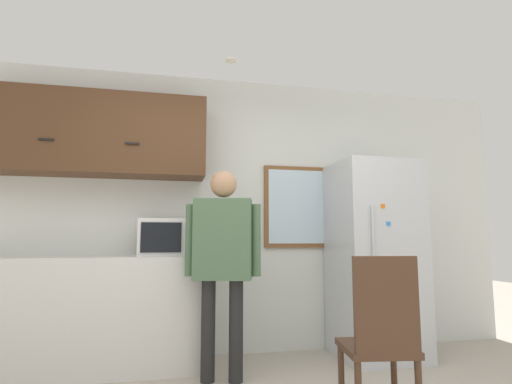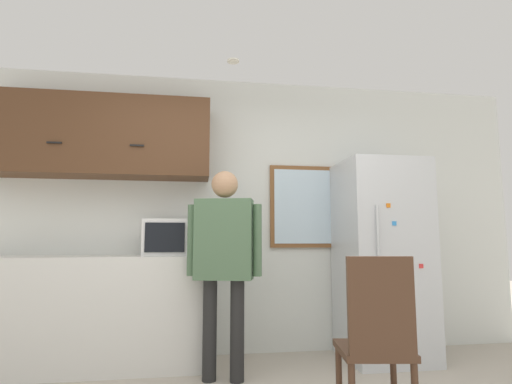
% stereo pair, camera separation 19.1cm
% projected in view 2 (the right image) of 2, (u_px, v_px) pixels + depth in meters
% --- Properties ---
extents(back_wall, '(6.00, 0.06, 2.70)m').
position_uv_depth(back_wall, '(232.00, 213.00, 3.97)').
color(back_wall, silver).
rests_on(back_wall, ground_plane).
extents(counter, '(1.95, 0.56, 0.94)m').
position_uv_depth(counter, '(91.00, 312.00, 3.38)').
color(counter, silver).
rests_on(counter, ground_plane).
extents(upper_cabinets, '(1.95, 0.39, 0.73)m').
position_uv_depth(upper_cabinets, '(102.00, 137.00, 3.66)').
color(upper_cabinets, '#51331E').
extents(microwave, '(0.47, 0.41, 0.32)m').
position_uv_depth(microwave, '(171.00, 238.00, 3.57)').
color(microwave, white).
rests_on(microwave, counter).
extents(person, '(0.59, 0.32, 1.64)m').
position_uv_depth(person, '(224.00, 250.00, 3.18)').
color(person, black).
rests_on(person, ground_plane).
extents(refrigerator, '(0.74, 0.74, 1.82)m').
position_uv_depth(refrigerator, '(381.00, 258.00, 3.73)').
color(refrigerator, silver).
rests_on(refrigerator, ground_plane).
extents(chair, '(0.47, 0.47, 0.98)m').
position_uv_depth(chair, '(377.00, 335.00, 2.33)').
color(chair, '#472D1E').
rests_on(chair, ground_plane).
extents(window, '(0.71, 0.05, 0.83)m').
position_uv_depth(window, '(305.00, 206.00, 4.04)').
color(window, brown).
extents(ceiling_light, '(0.11, 0.11, 0.01)m').
position_uv_depth(ceiling_light, '(233.00, 61.00, 3.59)').
color(ceiling_light, white).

